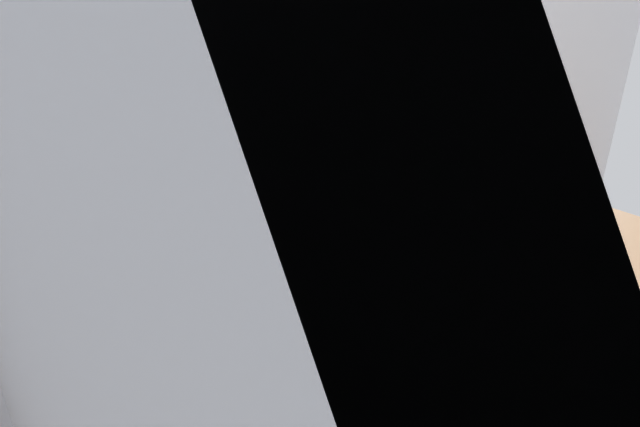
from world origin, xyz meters
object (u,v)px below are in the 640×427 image
at_px(cell_phone, 415,266).
at_px(keyboard, 311,223).
at_px(book_stack_tall, 287,225).
at_px(mug, 182,312).
at_px(book_stack_side, 373,200).
at_px(laptop, 275,167).
at_px(desk, 399,307).
at_px(book_stack_keyboard_riser, 311,248).
at_px(computer_mouse, 385,245).
at_px(water_bottle, 457,200).

bearing_deg(cell_phone, keyboard, 110.95).
xyz_separation_m(book_stack_tall, mug, (-0.44, -0.10, -0.10)).
height_order(book_stack_side, cell_phone, book_stack_side).
height_order(laptop, cell_phone, laptop).
height_order(desk, book_stack_keyboard_riser, book_stack_keyboard_riser).
bearing_deg(keyboard, laptop, 100.03).
distance_m(book_stack_keyboard_riser, mug, 0.47).
relative_size(keyboard, cell_phone, 3.09).
bearing_deg(desk, book_stack_tall, 168.04).
height_order(book_stack_keyboard_riser, book_stack_side, book_stack_side).
relative_size(book_stack_side, laptop, 0.74).
distance_m(book_stack_keyboard_riser, computer_mouse, 0.31).
height_order(keyboard, computer_mouse, keyboard).
distance_m(desk, keyboard, 0.68).
distance_m(laptop, mug, 0.55).
distance_m(book_stack_tall, water_bottle, 0.71).
height_order(desk, book_stack_side, book_stack_side).
relative_size(desk, computer_mouse, 14.35).
distance_m(book_stack_keyboard_riser, water_bottle, 0.67).
bearing_deg(desk, water_bottle, -15.67).
xyz_separation_m(desk, book_stack_tall, (-0.47, 0.10, 0.48)).
xyz_separation_m(book_stack_keyboard_riser, laptop, (-0.03, 0.15, 0.24)).
bearing_deg(keyboard, book_stack_tall, 105.40).
distance_m(water_bottle, cell_phone, 0.41).
height_order(book_stack_tall, computer_mouse, book_stack_tall).
height_order(book_stack_tall, water_bottle, book_stack_tall).
relative_size(laptop, water_bottle, 1.66).
distance_m(computer_mouse, water_bottle, 0.38).
relative_size(book_stack_side, water_bottle, 1.22).
bearing_deg(book_stack_keyboard_riser, keyboard, -141.65).
xyz_separation_m(laptop, mug, (-0.44, -0.16, -0.29)).
xyz_separation_m(computer_mouse, water_bottle, (0.37, -0.02, 0.08)).
bearing_deg(keyboard, mug, -178.47).
bearing_deg(computer_mouse, desk, 16.81).
relative_size(desk, water_bottle, 7.69).
bearing_deg(water_bottle, book_stack_tall, 166.86).
xyz_separation_m(book_stack_keyboard_riser, computer_mouse, (0.29, -0.05, -0.07)).
xyz_separation_m(desk, keyboard, (-0.45, 0.00, 0.51)).
xyz_separation_m(book_stack_keyboard_riser, water_bottle, (0.67, -0.07, 0.01)).
height_order(keyboard, mug, keyboard).
relative_size(water_bottle, cell_phone, 1.43).
height_order(book_stack_side, keyboard, keyboard).
bearing_deg(water_bottle, book_stack_keyboard_riser, 174.29).
bearing_deg(book_stack_side, cell_phone, -110.18).
bearing_deg(computer_mouse, water_bottle, -2.38).
relative_size(book_stack_keyboard_riser, mug, 1.97).
bearing_deg(book_stack_keyboard_riser, laptop, 99.98).
height_order(laptop, computer_mouse, laptop).
xyz_separation_m(desk, laptop, (-0.47, 0.16, 0.67)).
bearing_deg(book_stack_side, laptop, 177.35).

